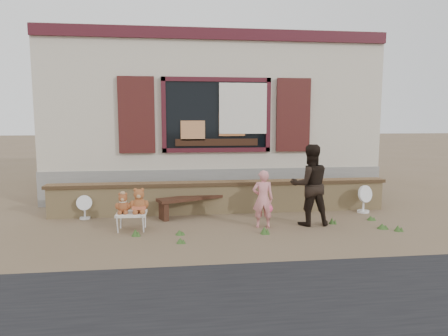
{
  "coord_description": "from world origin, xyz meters",
  "views": [
    {
      "loc": [
        -0.97,
        -7.19,
        2.0
      ],
      "look_at": [
        0.0,
        0.6,
        1.0
      ],
      "focal_mm": 32.0,
      "sensor_mm": 36.0,
      "label": 1
    }
  ],
  "objects": [
    {
      "name": "teddy_bear_left",
      "position": [
        -1.89,
        -0.12,
        0.51
      ],
      "size": [
        0.28,
        0.24,
        0.37
      ],
      "primitive_type": null,
      "rotation": [
        0.0,
        0.0,
        -0.02
      ],
      "color": "brown",
      "rests_on": "folding_chair"
    },
    {
      "name": "bench",
      "position": [
        -0.55,
        0.8,
        0.3
      ],
      "size": [
        1.6,
        0.92,
        0.41
      ],
      "rotation": [
        0.0,
        0.0,
        0.39
      ],
      "color": "#321B11",
      "rests_on": "ground"
    },
    {
      "name": "child",
      "position": [
        0.61,
        -0.21,
        0.53
      ],
      "size": [
        0.41,
        0.29,
        1.05
      ],
      "primitive_type": "imported",
      "rotation": [
        0.0,
        0.0,
        3.03
      ],
      "color": "pink",
      "rests_on": "ground"
    },
    {
      "name": "adult",
      "position": [
        1.52,
        -0.14,
        0.75
      ],
      "size": [
        0.74,
        0.58,
        1.51
      ],
      "primitive_type": "imported",
      "rotation": [
        0.0,
        0.0,
        3.13
      ],
      "color": "black",
      "rests_on": "ground"
    },
    {
      "name": "ground",
      "position": [
        0.0,
        0.0,
        0.0
      ],
      "size": [
        80.0,
        80.0,
        0.0
      ],
      "primitive_type": "plane",
      "color": "brown",
      "rests_on": "ground"
    },
    {
      "name": "grass_tufts",
      "position": [
        1.03,
        -0.52,
        0.05
      ],
      "size": [
        4.71,
        1.13,
        0.13
      ],
      "color": "#355723",
      "rests_on": "ground"
    },
    {
      "name": "fan_right",
      "position": [
        2.98,
        0.64,
        0.29
      ],
      "size": [
        0.38,
        0.25,
        0.58
      ],
      "rotation": [
        0.0,
        0.0,
        0.38
      ],
      "color": "white",
      "rests_on": "ground"
    },
    {
      "name": "teddy_bear_right",
      "position": [
        -1.61,
        -0.13,
        0.55
      ],
      "size": [
        0.34,
        0.29,
        0.45
      ],
      "primitive_type": null,
      "rotation": [
        0.0,
        0.0,
        -0.02
      ],
      "color": "brown",
      "rests_on": "folding_chair"
    },
    {
      "name": "brick_wall",
      "position": [
        0.0,
        1.0,
        0.34
      ],
      "size": [
        7.1,
        0.36,
        0.67
      ],
      "color": "tan",
      "rests_on": "ground"
    },
    {
      "name": "shopfront",
      "position": [
        0.0,
        4.49,
        2.0
      ],
      "size": [
        8.04,
        5.13,
        4.0
      ],
      "color": "#BDB199",
      "rests_on": "ground"
    },
    {
      "name": "fan_left",
      "position": [
        -2.75,
        0.8,
        0.24
      ],
      "size": [
        0.31,
        0.2,
        0.48
      ],
      "rotation": [
        0.0,
        0.0,
        0.17
      ],
      "color": "white",
      "rests_on": "ground"
    },
    {
      "name": "folding_chair",
      "position": [
        -1.75,
        -0.12,
        0.29
      ],
      "size": [
        0.53,
        0.47,
        0.32
      ],
      "rotation": [
        0.0,
        0.0,
        -0.02
      ],
      "color": "silver",
      "rests_on": "ground"
    }
  ]
}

